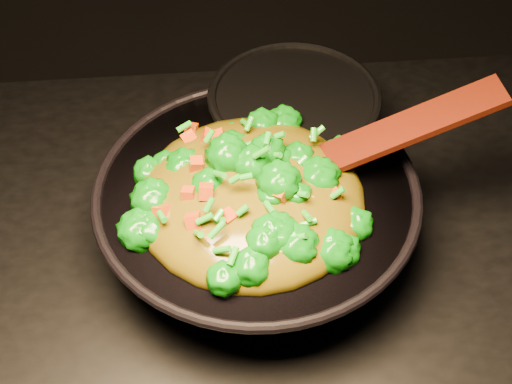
{
  "coord_description": "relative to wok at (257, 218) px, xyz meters",
  "views": [
    {
      "loc": [
        -0.09,
        -0.44,
        1.6
      ],
      "look_at": [
        -0.04,
        0.11,
        0.99
      ],
      "focal_mm": 50.0,
      "sensor_mm": 36.0,
      "label": 1
    }
  ],
  "objects": [
    {
      "name": "spatula",
      "position": [
        0.13,
        0.02,
        0.1
      ],
      "size": [
        0.28,
        0.07,
        0.12
      ],
      "primitive_type": "cube",
      "rotation": [
        0.0,
        -0.38,
        0.08
      ],
      "color": "#381108",
      "rests_on": "wok"
    },
    {
      "name": "wok",
      "position": [
        0.0,
        0.0,
        0.0
      ],
      "size": [
        0.42,
        0.42,
        0.1
      ],
      "primitive_type": null,
      "rotation": [
        0.0,
        0.0,
        0.17
      ],
      "color": "black",
      "rests_on": "stovetop"
    },
    {
      "name": "back_pot",
      "position": [
        0.06,
        0.14,
        0.01
      ],
      "size": [
        0.23,
        0.23,
        0.12
      ],
      "primitive_type": "cylinder",
      "rotation": [
        0.0,
        0.0,
        -0.09
      ],
      "color": "black",
      "rests_on": "stovetop"
    },
    {
      "name": "stir_fry",
      "position": [
        -0.01,
        -0.02,
        0.09
      ],
      "size": [
        0.31,
        0.31,
        0.09
      ],
      "primitive_type": null,
      "rotation": [
        0.0,
        0.0,
        0.22
      ],
      "color": "#0A6607",
      "rests_on": "wok"
    }
  ]
}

